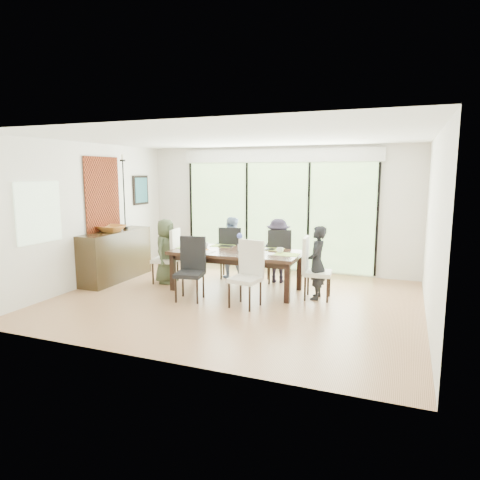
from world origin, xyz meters
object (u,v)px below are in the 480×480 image
(person_right_end, at_px, (317,263))
(chair_right_end, at_px, (318,268))
(cup_a, at_px, (205,245))
(sideboard, at_px, (116,256))
(person_left_end, at_px, (166,251))
(chair_near_right, at_px, (245,274))
(bowl, at_px, (111,229))
(table_top, at_px, (236,253))
(cup_c, at_px, (280,250))
(cup_b, at_px, (242,250))
(chair_far_left, at_px, (231,252))
(chair_near_left, at_px, (189,269))
(vase, at_px, (240,247))
(laptop, at_px, (192,248))
(person_far_left, at_px, (231,247))
(chair_left_end, at_px, (165,256))
(chair_far_right, at_px, (278,255))
(person_far_right, at_px, (278,251))

(person_right_end, bearing_deg, chair_right_end, 86.44)
(cup_a, xyz_separation_m, sideboard, (-1.85, -0.31, -0.29))
(person_left_end, height_order, cup_a, person_left_end)
(chair_near_right, height_order, bowl, bowl)
(table_top, relative_size, cup_c, 19.35)
(cup_a, bearing_deg, cup_b, -16.39)
(person_left_end, distance_m, cup_a, 0.81)
(chair_far_left, xyz_separation_m, chair_near_left, (-0.05, -1.72, 0.00))
(chair_right_end, bearing_deg, chair_near_left, 109.01)
(chair_near_left, bearing_deg, cup_a, 90.65)
(person_right_end, bearing_deg, vase, -95.56)
(chair_far_left, xyz_separation_m, laptop, (-0.40, -0.95, 0.21))
(vase, height_order, cup_c, vase)
(cup_c, bearing_deg, table_top, -172.87)
(person_far_left, bearing_deg, person_right_end, 142.30)
(cup_b, height_order, bowl, bowl)
(cup_c, bearing_deg, person_left_end, -177.49)
(chair_near_right, bearing_deg, chair_near_left, -171.60)
(chair_near_right, bearing_deg, table_top, 128.28)
(person_left_end, relative_size, cup_b, 12.90)
(chair_left_end, xyz_separation_m, person_far_left, (1.05, 0.83, 0.09))
(chair_near_left, relative_size, laptop, 3.33)
(cup_c, distance_m, bowl, 3.38)
(laptop, bearing_deg, person_far_left, 25.10)
(chair_right_end, relative_size, laptop, 3.33)
(cup_b, bearing_deg, chair_left_end, 176.53)
(cup_a, xyz_separation_m, bowl, (-1.85, -0.41, 0.27))
(chair_far_right, bearing_deg, chair_right_end, 117.41)
(table_top, xyz_separation_m, sideboard, (-2.55, -0.16, -0.21))
(table_top, xyz_separation_m, cup_a, (-0.70, 0.15, 0.08))
(chair_near_left, xyz_separation_m, cup_a, (-0.20, 1.02, 0.24))
(person_left_end, distance_m, vase, 1.54)
(laptop, bearing_deg, person_right_end, -39.17)
(person_far_left, relative_size, person_far_right, 1.00)
(chair_near_right, distance_m, laptop, 1.57)
(vase, xyz_separation_m, sideboard, (-2.60, -0.21, -0.30))
(sideboard, bearing_deg, chair_right_end, 2.22)
(chair_far_right, bearing_deg, cup_c, 87.66)
(person_left_end, relative_size, person_right_end, 1.00)
(chair_far_right, bearing_deg, cup_b, 46.39)
(vase, xyz_separation_m, cup_a, (-0.75, 0.10, -0.01))
(table_top, height_order, cup_b, cup_b)
(chair_near_left, bearing_deg, person_far_right, 47.86)
(table_top, height_order, person_left_end, person_left_end)
(chair_left_end, relative_size, person_far_left, 0.85)
(person_right_end, xyz_separation_m, laptop, (-2.33, -0.10, 0.12))
(chair_near_right, relative_size, person_left_end, 0.85)
(chair_right_end, distance_m, chair_far_right, 1.27)
(laptop, height_order, cup_c, cup_c)
(laptop, relative_size, sideboard, 0.18)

